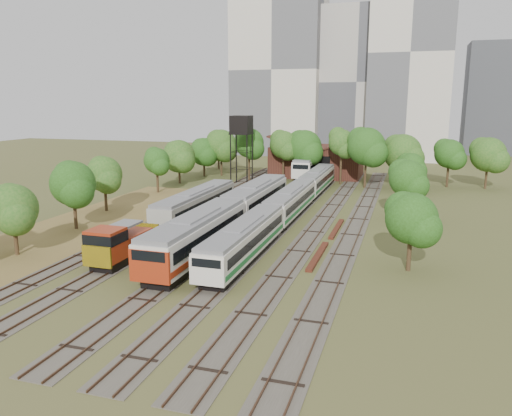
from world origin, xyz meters
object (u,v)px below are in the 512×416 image
(shunter_locomotive, at_px, (118,245))
(water_tower, at_px, (241,127))
(railcar_green_set, at_px, (291,202))
(railcar_red_set, at_px, (231,215))

(shunter_locomotive, distance_m, water_tower, 42.84)
(railcar_green_set, relative_size, water_tower, 4.61)
(railcar_red_set, relative_size, water_tower, 3.06)
(railcar_red_set, height_order, water_tower, water_tower)
(shunter_locomotive, bearing_deg, railcar_green_set, 65.08)
(shunter_locomotive, height_order, water_tower, water_tower)
(railcar_red_set, height_order, railcar_green_set, railcar_red_set)
(railcar_red_set, bearing_deg, water_tower, 106.90)
(railcar_red_set, relative_size, shunter_locomotive, 4.27)
(shunter_locomotive, relative_size, water_tower, 0.72)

